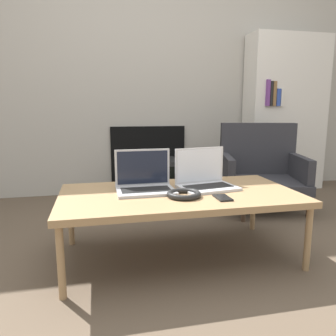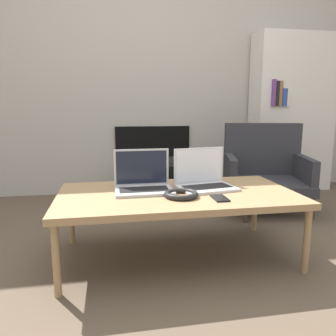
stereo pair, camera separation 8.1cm
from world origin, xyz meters
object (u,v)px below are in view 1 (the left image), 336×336
tv (152,178)px  armchair (260,166)px  laptop_left (145,182)px  headphones (185,194)px  laptop_right (205,179)px  phone (223,198)px

tv → armchair: armchair is taller
laptop_left → headphones: 0.27m
laptop_left → laptop_right: bearing=-0.5°
phone → armchair: armchair is taller
laptop_right → armchair: (0.77, 0.75, -0.08)m
laptop_right → headphones: bearing=-143.5°
laptop_right → tv: (-0.11, 1.30, -0.26)m
laptop_left → armchair: armchair is taller
tv → laptop_left: bearing=-101.4°
phone → laptop_left: bearing=145.6°
laptop_left → laptop_right: size_ratio=0.91×
phone → armchair: 1.27m
laptop_right → tv: laptop_right is taller
laptop_left → headphones: bearing=-44.1°
laptop_right → armchair: bearing=34.5°
headphones → armchair: bearing=44.5°
armchair → phone: bearing=-112.1°
laptop_left → laptop_right: 0.37m
phone → tv: bearing=94.4°
laptop_right → armchair: size_ratio=0.46×
laptop_right → phone: (0.01, -0.26, -0.05)m
laptop_left → headphones: size_ratio=1.77×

